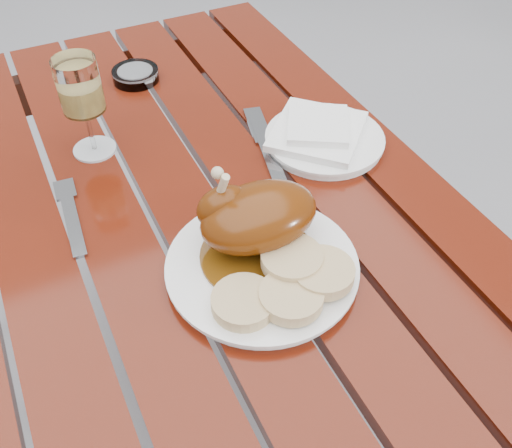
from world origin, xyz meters
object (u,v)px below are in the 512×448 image
at_px(wine_glass, 85,108).
at_px(side_plate, 324,140).
at_px(ashtray, 136,75).
at_px(dinner_plate, 262,267).
at_px(table, 199,334).

relative_size(wine_glass, side_plate, 0.83).
distance_m(side_plate, ashtray, 0.42).
distance_m(wine_glass, side_plate, 0.40).
bearing_deg(dinner_plate, side_plate, 43.26).
xyz_separation_m(table, side_plate, (0.27, 0.02, 0.38)).
relative_size(dinner_plate, wine_glass, 1.55).
bearing_deg(dinner_plate, table, 103.53).
relative_size(side_plate, ashtray, 2.25).
distance_m(dinner_plate, wine_glass, 0.40).
bearing_deg(table, side_plate, 4.51).
height_order(side_plate, ashtray, ashtray).
height_order(wine_glass, side_plate, wine_glass).
xyz_separation_m(wine_glass, ashtray, (0.13, 0.19, -0.07)).
bearing_deg(table, wine_glass, 116.96).
bearing_deg(side_plate, table, -175.49).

